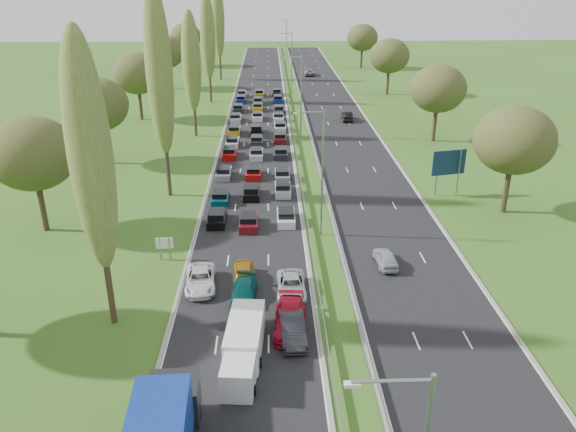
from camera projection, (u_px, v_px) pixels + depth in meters
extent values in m
plane|color=#39571B|center=(300.00, 133.00, 87.31)|extent=(260.00, 260.00, 0.00)
cube|color=black|center=(257.00, 130.00, 89.39)|extent=(10.50, 215.00, 0.04)
cube|color=black|center=(341.00, 129.00, 89.81)|extent=(10.50, 215.00, 0.04)
cube|color=gray|center=(292.00, 126.00, 89.35)|extent=(0.06, 215.00, 0.32)
cube|color=gray|center=(306.00, 126.00, 89.42)|extent=(0.06, 215.00, 0.32)
cylinder|color=gray|center=(322.00, 175.00, 50.99)|extent=(0.18, 0.18, 12.00)
cylinder|color=gray|center=(301.00, 97.00, 83.09)|extent=(0.18, 0.18, 12.00)
cylinder|color=gray|center=(292.00, 63.00, 115.19)|extent=(0.18, 0.18, 12.00)
cylinder|color=gray|center=(287.00, 43.00, 147.30)|extent=(0.18, 0.18, 12.00)
cylinder|color=#2D2116|center=(108.00, 278.00, 38.61)|extent=(0.44, 0.44, 7.20)
ellipsoid|color=#4F652B|center=(90.00, 155.00, 35.11)|extent=(2.80, 2.80, 16.00)
cylinder|color=#2D2116|center=(167.00, 161.00, 61.40)|extent=(0.44, 0.44, 7.92)
ellipsoid|color=#4F652B|center=(159.00, 71.00, 57.55)|extent=(2.80, 2.80, 17.60)
cylinder|color=#2D2116|center=(195.00, 115.00, 84.61)|extent=(0.44, 0.44, 6.48)
ellipsoid|color=#4F652B|center=(191.00, 61.00, 81.47)|extent=(2.80, 2.80, 14.40)
cylinder|color=#2D2116|center=(210.00, 83.00, 107.40)|extent=(0.44, 0.44, 7.20)
ellipsoid|color=#4F652B|center=(208.00, 35.00, 103.90)|extent=(2.80, 2.80, 16.00)
cylinder|color=#2D2116|center=(220.00, 62.00, 130.19)|extent=(0.44, 0.44, 7.92)
ellipsoid|color=#4F652B|center=(218.00, 18.00, 126.34)|extent=(2.80, 2.80, 17.60)
cylinder|color=#2D2116|center=(42.00, 207.00, 53.43)|extent=(0.56, 0.56, 4.84)
ellipsoid|color=#38471E|center=(32.00, 154.00, 51.33)|extent=(8.00, 8.00, 6.80)
cylinder|color=#2D2116|center=(102.00, 145.00, 72.69)|extent=(0.56, 0.56, 4.84)
ellipsoid|color=#38471E|center=(97.00, 104.00, 70.59)|extent=(8.00, 8.00, 6.80)
cylinder|color=#2D2116|center=(141.00, 105.00, 94.70)|extent=(0.56, 0.56, 4.84)
ellipsoid|color=#38471E|center=(137.00, 73.00, 92.61)|extent=(8.00, 8.00, 6.80)
cylinder|color=#2D2116|center=(168.00, 77.00, 120.39)|extent=(0.56, 0.56, 4.84)
ellipsoid|color=#38471E|center=(166.00, 52.00, 118.29)|extent=(8.00, 8.00, 6.80)
cylinder|color=#2D2116|center=(187.00, 57.00, 149.74)|extent=(0.56, 0.56, 4.84)
ellipsoid|color=#38471E|center=(186.00, 36.00, 147.64)|extent=(8.00, 8.00, 6.80)
cylinder|color=#2D2116|center=(506.00, 190.00, 57.60)|extent=(0.56, 0.56, 4.84)
ellipsoid|color=#38471E|center=(514.00, 140.00, 55.50)|extent=(8.00, 8.00, 6.80)
cylinder|color=#2D2116|center=(434.00, 125.00, 82.36)|extent=(0.56, 0.56, 4.84)
ellipsoid|color=#38471E|center=(438.00, 89.00, 80.26)|extent=(8.00, 8.00, 6.80)
cylinder|color=#2D2116|center=(388.00, 82.00, 114.46)|extent=(0.56, 0.56, 4.84)
ellipsoid|color=#38471E|center=(390.00, 56.00, 112.37)|extent=(8.00, 8.00, 6.80)
cylinder|color=#2D2116|center=(361.00, 59.00, 146.57)|extent=(0.56, 0.56, 4.84)
ellipsoid|color=#38471E|center=(362.00, 38.00, 144.47)|extent=(8.00, 8.00, 6.80)
cube|color=black|center=(217.00, 219.00, 55.70)|extent=(1.75, 4.00, 0.80)
cube|color=#053F4C|center=(221.00, 198.00, 60.82)|extent=(1.75, 4.00, 0.80)
cube|color=slate|center=(224.00, 174.00, 68.23)|extent=(1.75, 4.00, 0.80)
cube|color=#A50C0A|center=(230.00, 154.00, 75.84)|extent=(1.75, 4.00, 0.80)
cube|color=silver|center=(233.00, 143.00, 80.69)|extent=(1.75, 4.00, 0.80)
cube|color=#BF990C|center=(235.00, 131.00, 86.66)|extent=(1.75, 4.00, 0.80)
cube|color=#B2B7BC|center=(236.00, 119.00, 94.04)|extent=(1.75, 4.00, 0.80)
cube|color=black|center=(238.00, 109.00, 100.79)|extent=(1.75, 4.00, 0.80)
cube|color=navy|center=(241.00, 100.00, 108.07)|extent=(1.75, 4.00, 0.80)
cube|color=#B2B7BC|center=(242.00, 95.00, 112.80)|extent=(1.75, 4.00, 0.80)
cube|color=#590F14|center=(249.00, 223.00, 54.88)|extent=(1.75, 4.00, 0.80)
cube|color=black|center=(252.00, 193.00, 62.32)|extent=(1.75, 4.00, 0.80)
cube|color=#A50C0A|center=(254.00, 173.00, 68.40)|extent=(1.75, 4.00, 0.80)
cube|color=#B2B7BC|center=(256.00, 155.00, 75.50)|extent=(1.75, 4.00, 0.80)
cube|color=black|center=(257.00, 142.00, 81.38)|extent=(1.75, 4.00, 0.80)
cube|color=black|center=(257.00, 131.00, 87.06)|extent=(1.75, 4.00, 0.80)
cube|color=silver|center=(257.00, 117.00, 95.19)|extent=(1.75, 4.00, 0.80)
cube|color=#BF990C|center=(258.00, 108.00, 101.83)|extent=(1.75, 4.00, 0.80)
cube|color=#053F4C|center=(258.00, 102.00, 106.47)|extent=(1.75, 4.00, 0.80)
cube|color=#BF990C|center=(259.00, 94.00, 113.37)|extent=(1.75, 4.00, 0.80)
cube|color=silver|center=(286.00, 218.00, 55.94)|extent=(1.75, 4.00, 0.80)
cube|color=#B2B7BC|center=(283.00, 190.00, 63.17)|extent=(1.75, 4.00, 0.80)
cube|color=slate|center=(282.00, 176.00, 67.61)|extent=(1.75, 4.00, 0.80)
cube|color=black|center=(281.00, 154.00, 75.85)|extent=(1.75, 4.00, 0.80)
cube|color=#590F14|center=(280.00, 139.00, 82.77)|extent=(1.75, 4.00, 0.80)
cube|color=silver|center=(280.00, 128.00, 88.73)|extent=(1.75, 4.00, 0.80)
cube|color=silver|center=(278.00, 118.00, 94.62)|extent=(1.75, 4.00, 0.80)
cube|color=black|center=(279.00, 110.00, 99.90)|extent=(1.75, 4.00, 0.80)
cube|color=navy|center=(278.00, 100.00, 108.23)|extent=(1.75, 4.00, 0.80)
cube|color=black|center=(277.00, 93.00, 114.36)|extent=(1.75, 4.00, 0.80)
imported|color=silver|center=(200.00, 279.00, 44.16)|extent=(2.73, 5.18, 1.39)
imported|color=#044441|center=(244.00, 291.00, 42.57)|extent=(2.06, 4.56, 1.30)
imported|color=#B36F0B|center=(244.00, 274.00, 44.97)|extent=(1.82, 4.17, 1.40)
imported|color=black|center=(292.00, 328.00, 37.99)|extent=(1.93, 4.79, 1.55)
imported|color=#ACB3B6|center=(291.00, 286.00, 43.33)|extent=(2.24, 4.81, 1.33)
imported|color=#B10A25|center=(290.00, 319.00, 38.95)|extent=(2.53, 5.50, 1.56)
imported|color=#9FA4A8|center=(386.00, 258.00, 47.54)|extent=(1.77, 4.02, 1.34)
imported|color=black|center=(347.00, 116.00, 94.64)|extent=(1.79, 4.69, 1.53)
imported|color=gray|center=(309.00, 72.00, 136.71)|extent=(2.60, 5.43, 1.49)
cube|color=black|center=(175.00, 398.00, 30.55)|extent=(2.67, 2.41, 2.20)
cylinder|color=black|center=(176.00, 413.00, 30.97)|extent=(2.30, 1.00, 1.00)
cube|color=white|center=(245.00, 336.00, 36.50)|extent=(2.19, 5.48, 2.19)
cube|color=black|center=(246.00, 317.00, 38.75)|extent=(2.14, 0.88, 1.75)
cylinder|color=black|center=(233.00, 330.00, 38.39)|extent=(0.27, 0.75, 0.75)
cylinder|color=black|center=(259.00, 362.00, 35.23)|extent=(0.27, 0.75, 0.75)
cube|color=silver|center=(241.00, 364.00, 34.06)|extent=(1.93, 4.81, 1.93)
cube|color=black|center=(242.00, 344.00, 36.04)|extent=(1.88, 0.77, 1.54)
cylinder|color=black|center=(229.00, 358.00, 35.72)|extent=(0.24, 0.65, 0.65)
cylinder|color=black|center=(254.00, 390.00, 32.95)|extent=(0.24, 0.65, 0.65)
cylinder|color=gray|center=(160.00, 249.00, 48.30)|extent=(0.16, 0.16, 2.10)
cylinder|color=gray|center=(170.00, 249.00, 48.32)|extent=(0.16, 0.16, 2.10)
cube|color=silver|center=(164.00, 243.00, 48.09)|extent=(1.50, 0.16, 1.00)
cylinder|color=gray|center=(437.00, 173.00, 61.92)|extent=(0.16, 0.16, 5.20)
cylinder|color=gray|center=(459.00, 173.00, 62.00)|extent=(0.16, 0.16, 5.20)
cube|color=navy|center=(449.00, 163.00, 61.48)|extent=(3.92, 1.01, 2.80)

